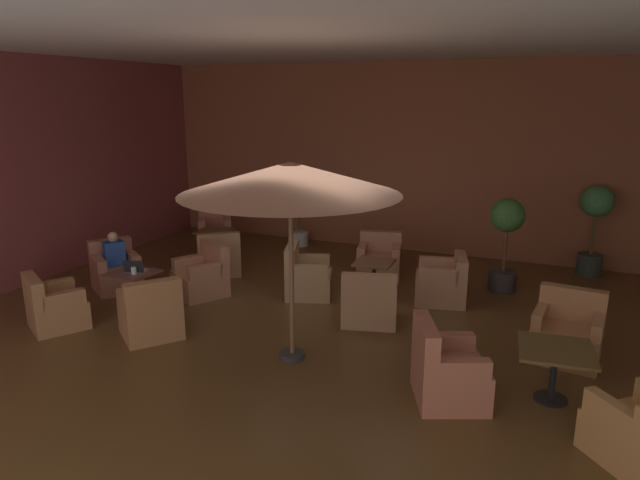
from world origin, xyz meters
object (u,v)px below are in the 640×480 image
at_px(armchair_mid_center_east, 219,258).
at_px(armchair_front_left_east, 116,271).
at_px(armchair_front_left_north, 202,277).
at_px(armchair_mid_center_north, 215,232).
at_px(armchair_front_left_west, 151,314).
at_px(armchair_front_right_south, 567,335).
at_px(cafe_table_mid_center, 215,237).
at_px(cafe_table_front_left, 133,282).
at_px(potted_tree_mid_left, 595,220).
at_px(patio_umbrella_tall_red, 290,179).
at_px(armchair_rear_right_south, 306,277).
at_px(potted_tree_mid_right, 298,194).
at_px(iced_drink_cup, 134,271).
at_px(armchair_front_left_south, 54,308).
at_px(potted_tree_left_corner, 506,234).
at_px(armchair_rear_right_west, 370,304).
at_px(open_laptop, 135,269).
at_px(cafe_table_rear_right, 374,273).
at_px(armchair_rear_right_east, 379,261).
at_px(armchair_rear_right_north, 443,284).
at_px(armchair_front_right_north, 446,372).
at_px(cafe_table_front_right, 555,358).
at_px(patron_blue_shirt, 114,251).

bearing_deg(armchair_mid_center_east, armchair_front_left_east, -130.35).
relative_size(armchair_front_left_north, armchair_mid_center_north, 1.04).
bearing_deg(armchair_front_left_west, armchair_front_right_south, 15.73).
bearing_deg(armchair_mid_center_east, cafe_table_mid_center, 126.81).
height_order(cafe_table_front_left, potted_tree_mid_left, potted_tree_mid_left).
bearing_deg(patio_umbrella_tall_red, armchair_rear_right_south, 109.73).
height_order(patio_umbrella_tall_red, potted_tree_mid_right, patio_umbrella_tall_red).
height_order(armchair_mid_center_east, iced_drink_cup, armchair_mid_center_east).
relative_size(armchair_front_left_south, potted_tree_left_corner, 0.63).
height_order(armchair_rear_right_west, potted_tree_mid_left, potted_tree_mid_left).
distance_m(armchair_mid_center_east, potted_tree_mid_left, 7.05).
distance_m(cafe_table_front_left, armchair_front_left_east, 1.17).
bearing_deg(armchair_front_left_east, armchair_front_left_south, -77.34).
relative_size(potted_tree_mid_left, open_laptop, 4.66).
relative_size(armchair_front_left_south, armchair_rear_right_west, 1.08).
bearing_deg(armchair_front_left_west, armchair_front_left_south, -169.35).
relative_size(armchair_rear_right_south, potted_tree_mid_right, 0.57).
height_order(armchair_front_left_north, armchair_front_right_south, armchair_front_right_south).
distance_m(cafe_table_rear_right, potted_tree_left_corner, 2.37).
height_order(armchair_rear_right_east, potted_tree_mid_right, potted_tree_mid_right).
bearing_deg(cafe_table_front_left, armchair_mid_center_east, 83.37).
xyz_separation_m(armchair_front_right_south, armchair_rear_right_north, (-1.87, 1.46, -0.02)).
distance_m(armchair_rear_right_east, potted_tree_left_corner, 2.31).
relative_size(cafe_table_mid_center, armchair_rear_right_north, 0.73).
bearing_deg(armchair_front_right_north, cafe_table_front_right, 22.49).
xyz_separation_m(armchair_front_left_north, armchair_rear_right_south, (1.64, 0.64, 0.00)).
bearing_deg(armchair_mid_center_north, armchair_front_right_south, -22.45).
relative_size(potted_tree_left_corner, potted_tree_mid_left, 0.95).
bearing_deg(patron_blue_shirt, cafe_table_mid_center, 76.47).
height_order(armchair_rear_right_north, patio_umbrella_tall_red, patio_umbrella_tall_red).
bearing_deg(armchair_front_right_north, open_laptop, 170.20).
distance_m(armchair_front_right_north, armchair_front_right_south, 2.04).
relative_size(armchair_front_left_north, patio_umbrella_tall_red, 0.39).
xyz_separation_m(armchair_rear_right_north, potted_tree_mid_left, (2.30, 2.50, 0.76)).
relative_size(cafe_table_rear_right, potted_tree_mid_right, 0.37).
height_order(armchair_front_left_north, iced_drink_cup, armchair_front_left_north).
bearing_deg(armchair_rear_right_south, patron_blue_shirt, -162.28).
distance_m(armchair_front_left_north, armchair_front_left_south, 2.33).
bearing_deg(armchair_front_left_north, cafe_table_front_left, -120.80).
bearing_deg(cafe_table_mid_center, patio_umbrella_tall_red, -45.45).
distance_m(armchair_front_left_east, potted_tree_mid_right, 4.37).
relative_size(cafe_table_front_left, armchair_mid_center_east, 0.70).
bearing_deg(armchair_front_right_north, armchair_front_left_south, -178.25).
bearing_deg(armchair_rear_right_west, cafe_table_front_left, -165.76).
bearing_deg(armchair_rear_right_north, armchair_front_left_south, -146.95).
xyz_separation_m(armchair_front_left_south, armchair_front_left_west, (1.51, 0.28, 0.02)).
height_order(armchair_front_left_west, armchair_front_right_south, armchair_front_left_west).
bearing_deg(potted_tree_mid_right, patron_blue_shirt, -112.81).
xyz_separation_m(cafe_table_rear_right, potted_tree_left_corner, (1.96, 1.19, 0.57)).
distance_m(armchair_mid_center_north, iced_drink_cup, 4.00).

